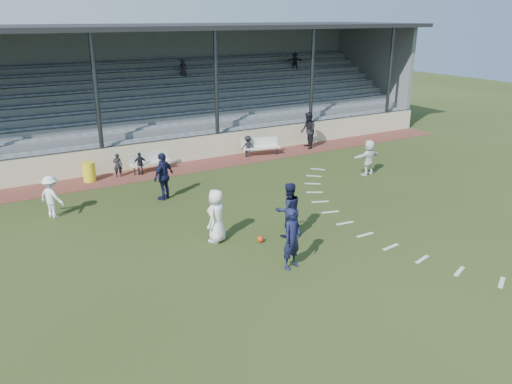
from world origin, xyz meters
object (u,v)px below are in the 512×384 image
trash_bin (89,172)px  football (260,239)px  bench_right (260,145)px  player_white_lead (216,216)px  official (308,131)px  player_navy_lead (292,238)px  bench_left (150,160)px

trash_bin → football: 9.95m
bench_right → player_white_lead: size_ratio=1.14×
player_white_lead → official: size_ratio=0.89×
official → player_white_lead: bearing=-30.3°
player_navy_lead → official: (8.66, 11.18, 0.09)m
football → bench_right: bearing=59.3°
bench_right → official: size_ratio=1.01×
official → football: bearing=-24.0°
trash_bin → player_navy_lead: 11.79m
player_navy_lead → bench_left: bearing=74.4°
trash_bin → player_white_lead: size_ratio=0.49×
bench_left → player_white_lead: player_white_lead is taller
bench_left → trash_bin: (-2.86, -0.10, -0.13)m
bench_right → player_white_lead: (-6.68, -8.44, 0.31)m
bench_right → player_navy_lead: 12.54m
official → bench_right: bearing=-71.8°
football → player_navy_lead: player_navy_lead is taller
bench_right → official: 3.11m
trash_bin → player_white_lead: 8.82m
player_white_lead → official: (9.76, 8.40, 0.13)m
player_white_lead → player_navy_lead: (1.10, -2.78, 0.04)m
official → player_navy_lead: bearing=-18.8°
bench_right → official: bearing=14.0°
football → player_white_lead: size_ratio=0.12×
football → official: size_ratio=0.11×
player_white_lead → player_navy_lead: size_ratio=0.96×
bench_left → trash_bin: 2.87m
player_navy_lead → player_white_lead: bearing=93.9°
trash_bin → player_navy_lead: (3.28, -11.31, 0.48)m
bench_left → football: bearing=-94.5°
bench_left → bench_right: size_ratio=1.00×
bench_left → player_navy_lead: size_ratio=1.09×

